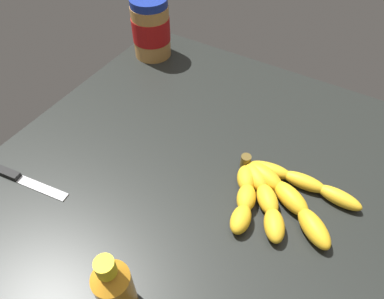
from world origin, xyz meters
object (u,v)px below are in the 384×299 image
object	(u,v)px
peanut_butter_jar	(151,28)
butter_knife	(20,178)
banana_bunch	(276,195)
honey_bottle	(115,288)

from	to	relation	value
peanut_butter_jar	butter_knife	distance (cm)	49.33
banana_bunch	honey_bottle	xyz separation A→B (cm)	(12.73, 29.01, 4.59)
banana_bunch	butter_knife	bearing A→B (deg)	25.15
honey_bottle	butter_knife	bearing A→B (deg)	-15.00
honey_bottle	butter_knife	size ratio (longest dim) A/B	0.80
banana_bunch	honey_bottle	size ratio (longest dim) A/B	1.62
banana_bunch	butter_knife	world-z (taller)	banana_bunch
banana_bunch	peanut_butter_jar	bearing A→B (deg)	-30.92
peanut_butter_jar	honey_bottle	xyz separation A→B (cm)	(-34.14, 57.08, -1.42)
banana_bunch	butter_knife	size ratio (longest dim) A/B	1.30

